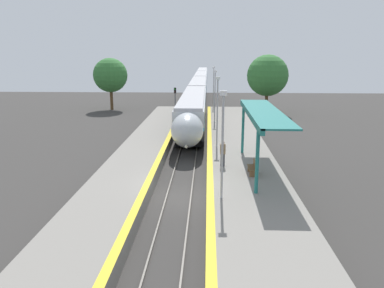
{
  "coord_description": "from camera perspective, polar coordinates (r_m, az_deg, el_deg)",
  "views": [
    {
      "loc": [
        1.65,
        -20.61,
        8.34
      ],
      "look_at": [
        0.57,
        4.9,
        2.09
      ],
      "focal_mm": 35.0,
      "sensor_mm": 36.0,
      "label": 1
    }
  ],
  "objects": [
    {
      "name": "rail_right",
      "position": [
        22.22,
        -0.15,
        -8.08
      ],
      "size": [
        0.08,
        90.0,
        0.15
      ],
      "primitive_type": "cube",
      "color": "slate",
      "rests_on": "ground_plane"
    },
    {
      "name": "platform_bench",
      "position": [
        23.67,
        9.26,
        -3.5
      ],
      "size": [
        0.44,
        1.4,
        0.89
      ],
      "color": "brown",
      "rests_on": "platform_right"
    },
    {
      "name": "background_tree_left",
      "position": [
        57.3,
        -12.34,
        10.19
      ],
      "size": [
        5.01,
        5.01,
        7.62
      ],
      "color": "brown",
      "rests_on": "ground_plane"
    },
    {
      "name": "train",
      "position": [
        74.8,
        1.17,
        9.0
      ],
      "size": [
        2.77,
        93.61,
        3.79
      ],
      "color": "black",
      "rests_on": "ground_plane"
    },
    {
      "name": "rail_left",
      "position": [
        22.33,
        -3.88,
        -8.0
      ],
      "size": [
        0.08,
        90.0,
        0.15
      ],
      "primitive_type": "cube",
      "color": "slate",
      "rests_on": "ground_plane"
    },
    {
      "name": "platform_right",
      "position": [
        22.19,
        8.6,
        -7.19
      ],
      "size": [
        4.89,
        64.0,
        0.94
      ],
      "color": "gray",
      "rests_on": "ground_plane"
    },
    {
      "name": "ground_plane",
      "position": [
        22.29,
        -2.02,
        -8.23
      ],
      "size": [
        120.0,
        120.0,
        0.0
      ],
      "primitive_type": "plane",
      "color": "#383533"
    },
    {
      "name": "station_canopy",
      "position": [
        23.97,
        10.19,
        4.4
      ],
      "size": [
        2.02,
        11.46,
        3.86
      ],
      "color": "#1E6B66",
      "rests_on": "platform_right"
    },
    {
      "name": "lamppost_far",
      "position": [
        40.84,
        3.52,
        7.79
      ],
      "size": [
        0.36,
        0.2,
        5.6
      ],
      "color": "#9E9EA3",
      "rests_on": "platform_right"
    },
    {
      "name": "lamppost_mid",
      "position": [
        29.83,
        3.89,
        5.58
      ],
      "size": [
        0.36,
        0.2,
        5.6
      ],
      "color": "#9E9EA3",
      "rests_on": "platform_right"
    },
    {
      "name": "lamppost_near",
      "position": [
        18.91,
        4.67,
        0.82
      ],
      "size": [
        0.36,
        0.2,
        5.6
      ],
      "color": "#9E9EA3",
      "rests_on": "platform_right"
    },
    {
      "name": "lamppost_farthest",
      "position": [
        51.88,
        3.3,
        9.06
      ],
      "size": [
        0.36,
        0.2,
        5.6
      ],
      "color": "#9E9EA3",
      "rests_on": "platform_right"
    },
    {
      "name": "platform_left",
      "position": [
        22.67,
        -11.07,
        -6.85
      ],
      "size": [
        3.83,
        64.0,
        0.94
      ],
      "color": "gray",
      "rests_on": "ground_plane"
    },
    {
      "name": "person_waiting",
      "position": [
        24.99,
        4.71,
        -1.37
      ],
      "size": [
        0.36,
        0.23,
        1.75
      ],
      "color": "#333338",
      "rests_on": "platform_right"
    },
    {
      "name": "railway_signal",
      "position": [
        48.07,
        -2.59,
        6.74
      ],
      "size": [
        0.28,
        0.28,
        4.04
      ],
      "color": "#59595E",
      "rests_on": "ground_plane"
    },
    {
      "name": "background_tree_right",
      "position": [
        53.6,
        11.44,
        10.19
      ],
      "size": [
        5.7,
        5.7,
        8.13
      ],
      "color": "brown",
      "rests_on": "ground_plane"
    }
  ]
}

